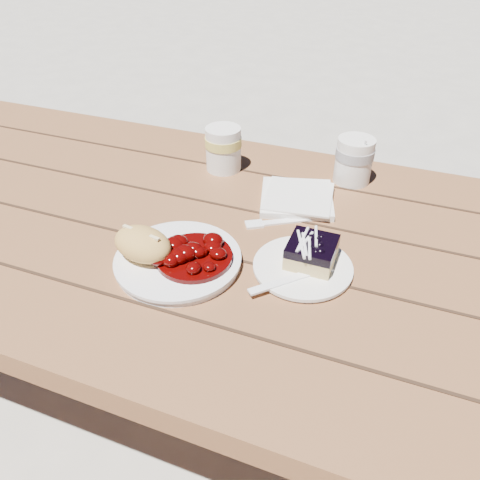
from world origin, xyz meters
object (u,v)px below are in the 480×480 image
(main_plate, at_px, (178,261))
(blueberry_cake, at_px, (312,252))
(picnic_table, at_px, (231,291))
(dessert_plate, at_px, (303,268))
(bread_roll, at_px, (143,244))
(coffee_cup, at_px, (354,160))
(second_cup, at_px, (223,149))

(main_plate, xyz_separation_m, blueberry_cake, (0.22, 0.08, 0.02))
(picnic_table, distance_m, main_plate, 0.22)
(dessert_plate, bearing_deg, bread_roll, -162.44)
(picnic_table, height_order, dessert_plate, dessert_plate)
(coffee_cup, bearing_deg, blueberry_cake, -92.15)
(dessert_plate, distance_m, coffee_cup, 0.35)
(second_cup, bearing_deg, dessert_plate, -47.55)
(dessert_plate, distance_m, second_cup, 0.41)
(main_plate, relative_size, blueberry_cake, 2.69)
(blueberry_cake, bearing_deg, second_cup, 135.39)
(main_plate, bearing_deg, dessert_plate, 16.91)
(picnic_table, xyz_separation_m, main_plate, (-0.05, -0.13, 0.17))
(bread_roll, bearing_deg, picnic_table, 55.55)
(picnic_table, bearing_deg, main_plate, -110.04)
(bread_roll, height_order, second_cup, second_cup)
(bread_roll, bearing_deg, second_cup, 91.06)
(picnic_table, bearing_deg, blueberry_cake, -15.92)
(picnic_table, height_order, bread_roll, bread_roll)
(picnic_table, bearing_deg, bread_roll, -124.45)
(coffee_cup, distance_m, second_cup, 0.30)
(dessert_plate, xyz_separation_m, coffee_cup, (0.02, 0.35, 0.05))
(blueberry_cake, bearing_deg, bread_roll, -159.81)
(bread_roll, xyz_separation_m, blueberry_cake, (0.28, 0.10, -0.01))
(dessert_plate, bearing_deg, coffee_cup, 86.30)
(picnic_table, distance_m, bread_roll, 0.27)
(dessert_plate, bearing_deg, picnic_table, 158.48)
(picnic_table, xyz_separation_m, second_cup, (-0.11, 0.23, 0.21))
(main_plate, distance_m, second_cup, 0.37)
(bread_roll, height_order, blueberry_cake, bread_roll)
(second_cup, bearing_deg, coffee_cup, 9.63)
(picnic_table, distance_m, dessert_plate, 0.24)
(bread_roll, relative_size, second_cup, 1.08)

